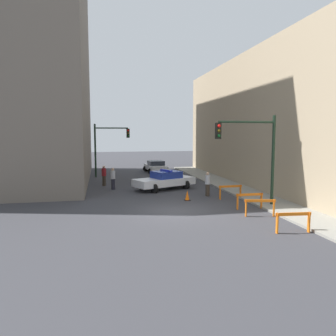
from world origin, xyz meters
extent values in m
plane|color=#38383D|center=(0.00, 0.00, 0.00)|extent=(120.00, 120.00, 0.00)
cube|color=gray|center=(6.20, 0.00, 0.06)|extent=(2.40, 44.00, 0.12)
cube|color=#6B6056|center=(-12.00, 14.00, 10.33)|extent=(14.00, 20.00, 20.66)
cube|color=tan|center=(13.40, 8.00, 5.35)|extent=(12.00, 28.00, 10.71)
cylinder|color=black|center=(5.90, 0.04, 2.72)|extent=(0.18, 0.18, 5.20)
cylinder|color=black|center=(4.20, 0.04, 4.92)|extent=(3.40, 0.12, 0.12)
cube|color=black|center=(2.50, 0.04, 4.42)|extent=(0.30, 0.22, 0.90)
sphere|color=red|center=(2.50, -0.10, 4.69)|extent=(0.18, 0.18, 0.18)
sphere|color=#4C3D0C|center=(2.50, -0.10, 4.42)|extent=(0.18, 0.18, 0.18)
sphere|color=#0C4219|center=(2.50, -0.10, 4.15)|extent=(0.18, 0.18, 0.18)
cylinder|color=black|center=(-4.40, 15.31, 2.60)|extent=(0.18, 0.18, 5.20)
cylinder|color=black|center=(-2.80, 15.31, 4.80)|extent=(3.20, 0.12, 0.12)
cube|color=black|center=(-1.20, 15.31, 4.30)|extent=(0.30, 0.22, 0.90)
sphere|color=red|center=(-1.20, 15.17, 4.57)|extent=(0.18, 0.18, 0.18)
sphere|color=#4C3D0C|center=(-1.20, 15.17, 4.30)|extent=(0.18, 0.18, 0.18)
sphere|color=#0C4219|center=(-1.20, 15.17, 4.03)|extent=(0.18, 0.18, 0.18)
cube|color=white|center=(0.81, 7.02, 0.60)|extent=(5.05, 3.57, 0.55)
cube|color=navy|center=(0.99, 7.10, 1.14)|extent=(2.46, 2.28, 0.52)
cylinder|color=black|center=(-0.18, 5.66, 0.33)|extent=(0.46, 0.69, 0.66)
cylinder|color=black|center=(-0.86, 7.23, 0.33)|extent=(0.46, 0.69, 0.66)
cylinder|color=black|center=(2.49, 6.82, 0.33)|extent=(0.46, 0.69, 0.66)
cylinder|color=black|center=(1.81, 8.39, 0.33)|extent=(0.46, 0.69, 0.66)
cube|color=#2633BF|center=(0.99, 7.10, 1.46)|extent=(0.73, 1.35, 0.12)
cube|color=silver|center=(1.99, 18.00, 0.57)|extent=(2.07, 4.40, 0.52)
cube|color=#232833|center=(2.00, 17.83, 1.07)|extent=(1.69, 1.90, 0.48)
cylinder|color=black|center=(1.08, 19.28, 0.31)|extent=(0.63, 0.26, 0.62)
cylinder|color=black|center=(2.74, 19.38, 0.31)|extent=(0.63, 0.26, 0.62)
cylinder|color=black|center=(1.25, 16.62, 0.31)|extent=(0.63, 0.26, 0.62)
cylinder|color=black|center=(2.90, 16.72, 0.31)|extent=(0.63, 0.26, 0.62)
cylinder|color=black|center=(-3.03, 7.80, 0.41)|extent=(0.37, 0.37, 0.82)
cylinder|color=#B2B2B7|center=(-3.03, 7.80, 1.13)|extent=(0.47, 0.47, 0.62)
sphere|color=tan|center=(-3.03, 7.80, 1.55)|extent=(0.29, 0.29, 0.22)
cylinder|color=#382D23|center=(-3.68, 9.78, 0.41)|extent=(0.36, 0.36, 0.82)
cylinder|color=maroon|center=(-3.68, 9.78, 1.13)|extent=(0.46, 0.46, 0.62)
sphere|color=tan|center=(-3.68, 9.78, 1.55)|extent=(0.28, 0.28, 0.22)
cylinder|color=#382D23|center=(3.21, 3.84, 0.41)|extent=(0.35, 0.35, 0.82)
cylinder|color=#B2B2B7|center=(3.21, 3.84, 1.13)|extent=(0.45, 0.45, 0.62)
sphere|color=tan|center=(3.21, 3.84, 1.55)|extent=(0.27, 0.27, 0.22)
cube|color=orange|center=(4.11, -4.95, 0.83)|extent=(1.60, 0.20, 0.14)
cube|color=orange|center=(3.39, -4.88, 0.45)|extent=(0.06, 0.16, 0.90)
cube|color=orange|center=(4.83, -5.01, 0.45)|extent=(0.06, 0.16, 0.90)
cube|color=orange|center=(4.05, -2.07, 0.83)|extent=(1.58, 0.38, 0.14)
cube|color=orange|center=(3.35, -1.92, 0.45)|extent=(0.08, 0.17, 0.90)
cube|color=orange|center=(4.76, -2.22, 0.45)|extent=(0.08, 0.17, 0.90)
cube|color=orange|center=(4.29, -0.38, 0.83)|extent=(1.60, 0.10, 0.14)
cube|color=orange|center=(3.57, -0.35, 0.45)|extent=(0.05, 0.16, 0.90)
cube|color=orange|center=(5.01, -0.40, 0.45)|extent=(0.05, 0.16, 0.90)
cube|color=orange|center=(4.35, 2.57, 0.83)|extent=(1.60, 0.10, 0.14)
cube|color=orange|center=(3.63, 2.55, 0.45)|extent=(0.05, 0.16, 0.90)
cube|color=orange|center=(5.07, 2.59, 0.45)|extent=(0.05, 0.16, 0.90)
cube|color=black|center=(1.45, 2.66, 0.02)|extent=(0.36, 0.36, 0.04)
cone|color=#F2600C|center=(1.45, 2.66, 0.35)|extent=(0.28, 0.28, 0.62)
camera|label=1|loc=(-3.98, -17.30, 4.28)|focal=35.00mm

